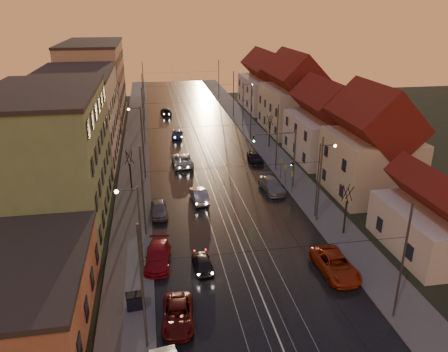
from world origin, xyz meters
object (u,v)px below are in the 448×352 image
street_lamp_3 (245,101)px  driving_car_3 (177,134)px  street_lamp_0 (136,224)px  parked_right_1 (272,185)px  driving_car_0 (203,262)px  traffic_light_mast (286,152)px  parked_right_0 (335,265)px  parked_left_1 (178,315)px  driving_car_2 (182,160)px  parked_left_2 (158,256)px  dumpster (135,302)px  street_lamp_1 (321,173)px  driving_car_4 (166,111)px  parked_left_3 (159,209)px  driving_car_1 (199,195)px  parked_right_2 (255,157)px  street_lamp_2 (139,129)px

street_lamp_3 → driving_car_3: 13.68m
street_lamp_0 → parked_right_1: 22.12m
driving_car_0 → traffic_light_mast: bearing=-131.1°
street_lamp_0 → driving_car_3: (5.86, 39.91, -4.24)m
parked_right_0 → parked_left_1: bearing=-166.1°
parked_right_0 → parked_right_1: bearing=89.2°
driving_car_2 → parked_left_2: size_ratio=1.10×
street_lamp_3 → dumpster: (-18.52, -48.01, -4.19)m
street_lamp_1 → traffic_light_mast: 8.08m
street_lamp_0 → parked_left_1: 7.76m
street_lamp_0 → driving_car_4: bearing=85.2°
street_lamp_1 → parked_left_3: (-16.30, 3.24, -4.17)m
driving_car_1 → street_lamp_3: bearing=-115.5°
driving_car_1 → parked_left_3: bearing=26.5°
street_lamp_0 → driving_car_2: street_lamp_0 is taller
street_lamp_0 → traffic_light_mast: 23.42m
driving_car_2 → parked_left_3: driving_car_2 is taller
driving_car_0 → driving_car_2: driving_car_2 is taller
driving_car_4 → parked_right_2: bearing=102.2°
street_lamp_3 → parked_right_0: bearing=-92.9°
driving_car_1 → driving_car_4: size_ratio=1.02×
street_lamp_0 → driving_car_2: 27.09m
traffic_light_mast → dumpster: size_ratio=6.00×
driving_car_1 → parked_right_1: size_ratio=0.87×
driving_car_3 → parked_left_3: 28.94m
parked_left_3 → parked_right_1: 14.04m
driving_car_3 → parked_right_1: size_ratio=0.86×
street_lamp_0 → street_lamp_2: bearing=90.0°
parked_left_3 → parked_right_1: bearing=16.2°
street_lamp_1 → street_lamp_0: bearing=-156.3°
street_lamp_0 → parked_left_2: (1.50, 1.79, -4.15)m
traffic_light_mast → parked_left_2: traffic_light_mast is taller
driving_car_0 → driving_car_3: size_ratio=0.83×
traffic_light_mast → street_lamp_3: bearing=87.7°
street_lamp_1 → parked_right_2: size_ratio=2.00×
street_lamp_3 → parked_right_0: street_lamp_3 is taller
parked_right_0 → street_lamp_2: bearing=115.3°
street_lamp_0 → parked_left_3: (1.91, 11.24, -4.17)m
driving_car_2 → parked_right_0: (10.31, -28.22, 0.00)m
street_lamp_2 → dumpster: bearing=-90.5°
driving_car_3 → driving_car_4: 16.57m
street_lamp_3 → parked_left_1: bearing=-107.3°
driving_car_2 → parked_right_1: (9.75, -10.76, -0.03)m
parked_left_2 → dumpster: bearing=-101.6°
street_lamp_3 → driving_car_4: 18.79m
traffic_light_mast → driving_car_3: bearing=115.2°
driving_car_4 → parked_left_2: bearing=79.1°
street_lamp_0 → street_lamp_3: (18.21, 44.00, 0.00)m
street_lamp_1 → driving_car_1: 13.79m
parked_right_1 → dumpster: bearing=-133.7°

